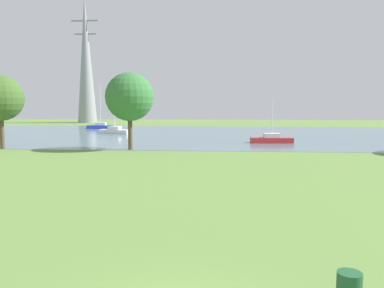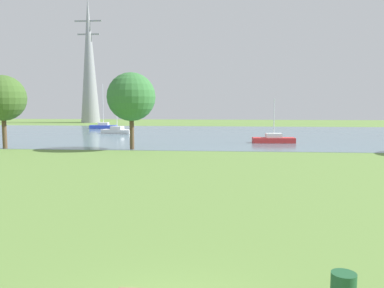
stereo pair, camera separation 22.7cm
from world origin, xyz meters
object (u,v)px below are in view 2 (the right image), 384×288
Objects in this scene: sailboat_blue at (104,126)px; tree_west_far at (3,98)px; tree_mid_shore at (131,97)px; electricity_pylon at (89,60)px; sailboat_red at (274,139)px; sailboat_white at (117,131)px.

tree_west_far is (-0.27, -31.07, 4.59)m from sailboat_blue.
tree_mid_shore is 57.70m from electricity_pylon.
sailboat_red is 35.81m from sailboat_blue.
electricity_pylon is at bearing 129.96° from sailboat_red.
sailboat_white is 12.42m from sailboat_blue.
tree_mid_shore is at bearing -67.51° from sailboat_blue.
sailboat_red is (21.79, -11.95, -0.02)m from sailboat_white.
sailboat_blue is (-27.43, 23.02, 0.03)m from sailboat_red.
sailboat_red is at bearing -28.73° from sailboat_white.
tree_mid_shore reaches higher than tree_west_far.
electricity_pylon reaches higher than tree_mid_shore.
electricity_pylon reaches higher than sailboat_white.
sailboat_blue is 0.27× the size of electricity_pylon.
tree_mid_shore is at bearing -66.55° from electricity_pylon.
tree_west_far is 54.46m from electricity_pylon.
sailboat_red is 17.25m from tree_mid_shore.
sailboat_blue is at bearing -65.22° from electricity_pylon.
tree_mid_shore reaches higher than sailboat_white.
sailboat_red is at bearing -50.04° from electricity_pylon.
sailboat_red is at bearing 27.07° from tree_mid_shore.
electricity_pylon reaches higher than sailboat_red.
tree_west_far is at bearing -79.55° from electricity_pylon.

